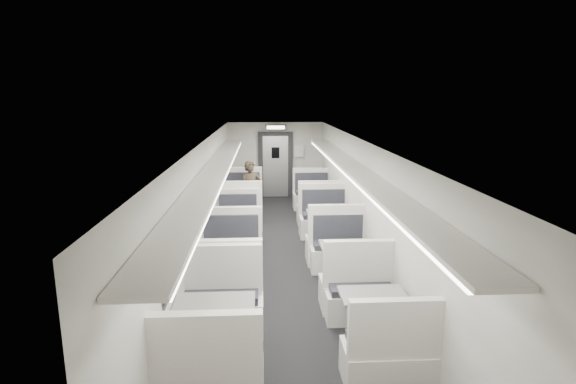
{
  "coord_description": "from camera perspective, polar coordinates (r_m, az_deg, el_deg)",
  "views": [
    {
      "loc": [
        -0.4,
        -8.27,
        3.23
      ],
      "look_at": [
        0.13,
        1.21,
        1.18
      ],
      "focal_mm": 28.0,
      "sensor_mm": 36.0,
      "label": 1
    }
  ],
  "objects": [
    {
      "name": "booth_left_a",
      "position": [
        11.95,
        -6.01,
        -1.53
      ],
      "size": [
        1.14,
        2.3,
        1.23
      ],
      "color": "silver",
      "rests_on": "room"
    },
    {
      "name": "booth_left_c",
      "position": [
        7.55,
        -7.66,
        -9.89
      ],
      "size": [
        1.13,
        2.3,
        1.23
      ],
      "color": "silver",
      "rests_on": "room"
    },
    {
      "name": "luggage_rack_right",
      "position": [
        8.24,
        8.34,
        2.87
      ],
      "size": [
        0.46,
        10.4,
        0.09
      ],
      "color": "silver",
      "rests_on": "room"
    },
    {
      "name": "booth_right_a",
      "position": [
        12.28,
        3.41,
        -1.23
      ],
      "size": [
        1.07,
        2.17,
        1.16
      ],
      "color": "silver",
      "rests_on": "room"
    },
    {
      "name": "window_b",
      "position": [
        9.72,
        -9.59,
        0.84
      ],
      "size": [
        0.02,
        1.18,
        0.84
      ],
      "primitive_type": "cube",
      "color": "black",
      "rests_on": "room"
    },
    {
      "name": "wall_notice",
      "position": [
        14.34,
        1.4,
        5.25
      ],
      "size": [
        0.32,
        0.02,
        0.4
      ],
      "primitive_type": "cube",
      "color": "silver",
      "rests_on": "room"
    },
    {
      "name": "booth_left_b",
      "position": [
        9.92,
        -6.57,
        -4.72
      ],
      "size": [
        0.99,
        2.01,
        1.08
      ],
      "color": "silver",
      "rests_on": "room"
    },
    {
      "name": "room",
      "position": [
        8.52,
        -0.44,
        -1.61
      ],
      "size": [
        3.24,
        12.24,
        2.64
      ],
      "color": "black",
      "rests_on": "ground"
    },
    {
      "name": "passenger",
      "position": [
        11.79,
        -4.73,
        0.16
      ],
      "size": [
        0.65,
        0.51,
        1.57
      ],
      "primitive_type": "imported",
      "rotation": [
        0.0,
        0.0,
        0.25
      ],
      "color": "black",
      "rests_on": "room"
    },
    {
      "name": "booth_right_d",
      "position": [
        6.18,
        10.67,
        -15.6
      ],
      "size": [
        1.03,
        2.09,
        1.12
      ],
      "color": "silver",
      "rests_on": "room"
    },
    {
      "name": "vestibule_door",
      "position": [
        14.37,
        -1.6,
        3.41
      ],
      "size": [
        1.1,
        0.13,
        2.1
      ],
      "color": "black",
      "rests_on": "room"
    },
    {
      "name": "booth_left_d",
      "position": [
        5.73,
        -9.22,
        -17.38
      ],
      "size": [
        1.15,
        2.34,
        1.25
      ],
      "color": "silver",
      "rests_on": "room"
    },
    {
      "name": "window_c",
      "position": [
        7.59,
        -11.37,
        -2.43
      ],
      "size": [
        0.02,
        1.18,
        0.84
      ],
      "primitive_type": "cube",
      "color": "black",
      "rests_on": "room"
    },
    {
      "name": "booth_right_b",
      "position": [
        9.71,
        5.23,
        -4.77
      ],
      "size": [
        1.12,
        2.28,
        1.22
      ],
      "color": "silver",
      "rests_on": "room"
    },
    {
      "name": "exit_sign",
      "position": [
        13.75,
        -1.57,
        8.21
      ],
      "size": [
        0.62,
        0.12,
        0.16
      ],
      "color": "black",
      "rests_on": "room"
    },
    {
      "name": "window_a",
      "position": [
        11.87,
        -8.45,
        2.93
      ],
      "size": [
        0.02,
        1.18,
        0.84
      ],
      "primitive_type": "cube",
      "color": "black",
      "rests_on": "room"
    },
    {
      "name": "booth_right_c",
      "position": [
        7.85,
        7.38,
        -9.17
      ],
      "size": [
        1.07,
        2.17,
        1.16
      ],
      "color": "silver",
      "rests_on": "room"
    },
    {
      "name": "window_d",
      "position": [
        5.52,
        -14.53,
        -8.18
      ],
      "size": [
        0.02,
        1.18,
        0.84
      ],
      "primitive_type": "cube",
      "color": "black",
      "rests_on": "room"
    },
    {
      "name": "luggage_rack_left",
      "position": [
        8.12,
        -9.15,
        2.7
      ],
      "size": [
        0.46,
        10.4,
        0.09
      ],
      "color": "silver",
      "rests_on": "room"
    }
  ]
}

